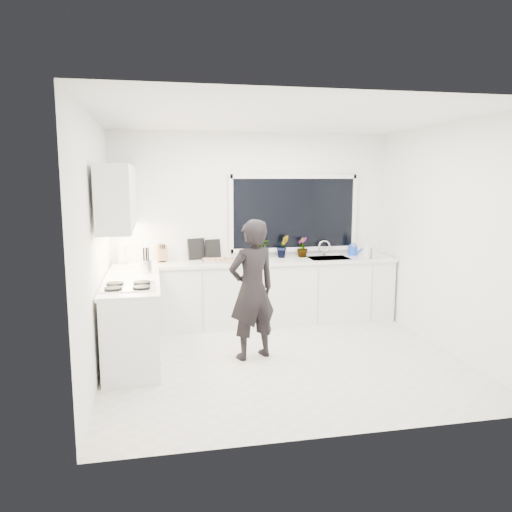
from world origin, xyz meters
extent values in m
cube|color=beige|center=(0.00, 0.00, -0.01)|extent=(4.00, 3.50, 0.02)
cube|color=white|center=(0.00, 1.76, 1.35)|extent=(4.00, 0.02, 2.70)
cube|color=white|center=(-2.01, 0.00, 1.35)|extent=(0.02, 3.50, 2.70)
cube|color=white|center=(2.01, 0.00, 1.35)|extent=(0.02, 3.50, 2.70)
cube|color=white|center=(0.00, 0.00, 2.71)|extent=(4.00, 3.50, 0.02)
cube|color=black|center=(0.60, 1.73, 1.55)|extent=(1.80, 0.02, 1.00)
cube|color=white|center=(0.00, 1.45, 0.44)|extent=(3.92, 0.58, 0.88)
cube|color=white|center=(-1.67, 0.35, 0.44)|extent=(0.58, 1.60, 0.88)
cube|color=silver|center=(0.00, 1.44, 0.90)|extent=(3.94, 0.62, 0.04)
cube|color=silver|center=(-1.67, 0.35, 0.90)|extent=(0.62, 1.60, 0.04)
cube|color=white|center=(-1.79, 0.70, 1.85)|extent=(0.34, 2.10, 0.70)
cube|color=silver|center=(1.05, 1.45, 0.87)|extent=(0.58, 0.42, 0.14)
cylinder|color=silver|center=(1.05, 1.65, 1.03)|extent=(0.03, 0.03, 0.22)
cube|color=black|center=(-1.69, 0.00, 0.94)|extent=(0.56, 0.48, 0.03)
imported|color=black|center=(-0.33, 0.14, 0.80)|extent=(0.68, 0.56, 1.61)
cube|color=silver|center=(-0.54, 1.42, 0.94)|extent=(0.49, 0.37, 0.03)
cube|color=#AF171A|center=(-0.54, 1.42, 0.95)|extent=(0.44, 0.33, 0.01)
cylinder|color=blue|center=(1.48, 1.61, 0.98)|extent=(0.15, 0.15, 0.13)
cylinder|color=silver|center=(-1.85, 1.55, 1.05)|extent=(0.15, 0.15, 0.26)
cube|color=olive|center=(-1.31, 1.59, 1.03)|extent=(0.16, 0.14, 0.22)
cylinder|color=silver|center=(-1.51, 0.80, 1.00)|extent=(0.17, 0.17, 0.16)
cube|color=black|center=(-0.59, 1.69, 1.06)|extent=(0.22, 0.08, 0.28)
cube|color=black|center=(-0.83, 1.69, 1.07)|extent=(0.25, 0.09, 0.30)
imported|color=#26662D|center=(0.06, 1.61, 1.08)|extent=(0.34, 0.30, 0.33)
imported|color=#26662D|center=(0.41, 1.61, 1.08)|extent=(0.20, 0.17, 0.33)
imported|color=#26662D|center=(0.70, 1.61, 1.07)|extent=(0.20, 0.20, 0.29)
imported|color=#D8BF66|center=(1.57, 1.30, 1.07)|extent=(0.13, 0.13, 0.30)
imported|color=#D8BF66|center=(1.68, 1.30, 1.02)|extent=(0.11, 0.11, 0.19)
camera|label=1|loc=(-1.39, -5.29, 2.07)|focal=35.00mm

